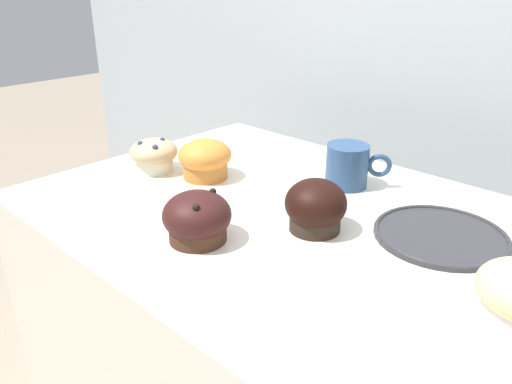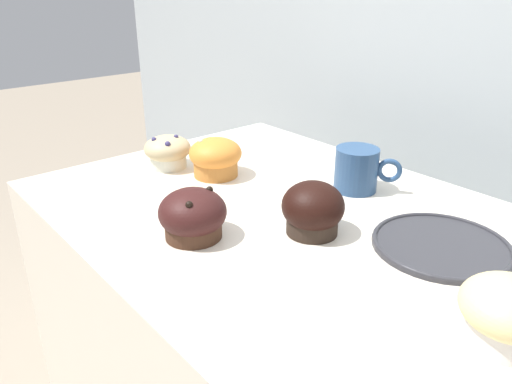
{
  "view_description": "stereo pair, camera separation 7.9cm",
  "coord_description": "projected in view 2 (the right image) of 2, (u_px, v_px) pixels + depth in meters",
  "views": [
    {
      "loc": [
        0.42,
        -0.58,
        1.27
      ],
      "look_at": [
        -0.08,
        -0.05,
        0.95
      ],
      "focal_mm": 35.0,
      "sensor_mm": 36.0,
      "label": 1
    },
    {
      "loc": [
        0.48,
        -0.52,
        1.27
      ],
      "look_at": [
        -0.08,
        -0.05,
        0.95
      ],
      "focal_mm": 35.0,
      "sensor_mm": 36.0,
      "label": 2
    }
  ],
  "objects": [
    {
      "name": "coffee_cup",
      "position": [
        357.0,
        168.0,
        0.9
      ],
      "size": [
        0.11,
        0.09,
        0.08
      ],
      "color": "navy",
      "rests_on": "display_counter"
    },
    {
      "name": "muffin_back_right",
      "position": [
        168.0,
        151.0,
        1.01
      ],
      "size": [
        0.09,
        0.09,
        0.07
      ],
      "color": "silver",
      "rests_on": "display_counter"
    },
    {
      "name": "wall_back",
      "position": [
        494.0,
        148.0,
        1.15
      ],
      "size": [
        3.2,
        0.1,
        1.8
      ],
      "primitive_type": "cube",
      "color": "#A8B2B7",
      "rests_on": "ground"
    },
    {
      "name": "muffin_back_left",
      "position": [
        313.0,
        210.0,
        0.75
      ],
      "size": [
        0.1,
        0.1,
        0.08
      ],
      "color": "#2D2119",
      "rests_on": "display_counter"
    },
    {
      "name": "serving_plate",
      "position": [
        441.0,
        245.0,
        0.72
      ],
      "size": [
        0.2,
        0.2,
        0.01
      ],
      "color": "#2D2D33",
      "rests_on": "display_counter"
    },
    {
      "name": "muffin_front_right",
      "position": [
        193.0,
        216.0,
        0.74
      ],
      "size": [
        0.1,
        0.1,
        0.08
      ],
      "color": "#42281A",
      "rests_on": "display_counter"
    },
    {
      "name": "muffin_front_left",
      "position": [
        215.0,
        157.0,
        0.97
      ],
      "size": [
        0.1,
        0.1,
        0.08
      ],
      "color": "#C57934",
      "rests_on": "display_counter"
    },
    {
      "name": "muffin_front_center",
      "position": [
        509.0,
        312.0,
        0.53
      ],
      "size": [
        0.1,
        0.1,
        0.07
      ],
      "color": "white",
      "rests_on": "display_counter"
    }
  ]
}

